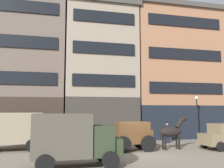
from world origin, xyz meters
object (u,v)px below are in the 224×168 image
at_px(cargo_wagon, 133,134).
at_px(pedestrian_officer, 167,131).
at_px(streetlamp_curbside, 197,112).
at_px(draft_horse, 172,131).
at_px(delivery_truck_near, 13,130).
at_px(delivery_truck_far, 74,138).

height_order(cargo_wagon, pedestrian_officer, cargo_wagon).
xyz_separation_m(pedestrian_officer, streetlamp_curbside, (3.52, 0.96, 1.69)).
height_order(draft_horse, pedestrian_officer, draft_horse).
bearing_deg(streetlamp_curbside, cargo_wagon, -151.42).
height_order(pedestrian_officer, streetlamp_curbside, streetlamp_curbside).
relative_size(pedestrian_officer, streetlamp_curbside, 0.44).
bearing_deg(pedestrian_officer, delivery_truck_near, -174.45).
relative_size(cargo_wagon, delivery_truck_near, 0.67).
xyz_separation_m(draft_horse, pedestrian_officer, (1.18, 3.20, -0.29)).
distance_m(draft_horse, pedestrian_officer, 3.42).
relative_size(delivery_truck_far, pedestrian_officer, 2.44).
height_order(cargo_wagon, delivery_truck_far, delivery_truck_far).
xyz_separation_m(draft_horse, delivery_truck_far, (-7.31, -3.94, 0.15)).
height_order(cargo_wagon, streetlamp_curbside, streetlamp_curbside).
bearing_deg(cargo_wagon, draft_horse, 0.04).
bearing_deg(pedestrian_officer, streetlamp_curbside, 15.31).
bearing_deg(streetlamp_curbside, draft_horse, -138.44).
bearing_deg(draft_horse, delivery_truck_far, -151.70).
bearing_deg(cargo_wagon, streetlamp_curbside, 28.58).
bearing_deg(delivery_truck_far, streetlamp_curbside, 34.00).
height_order(delivery_truck_near, delivery_truck_far, same).
distance_m(delivery_truck_near, pedestrian_officer, 12.38).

